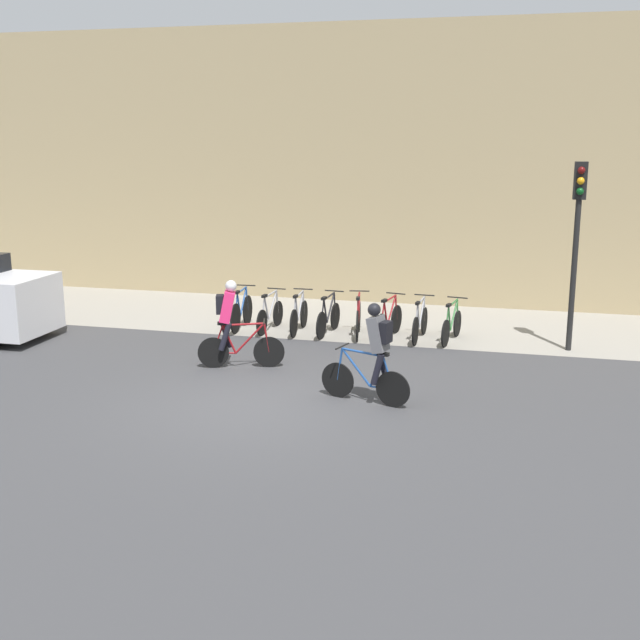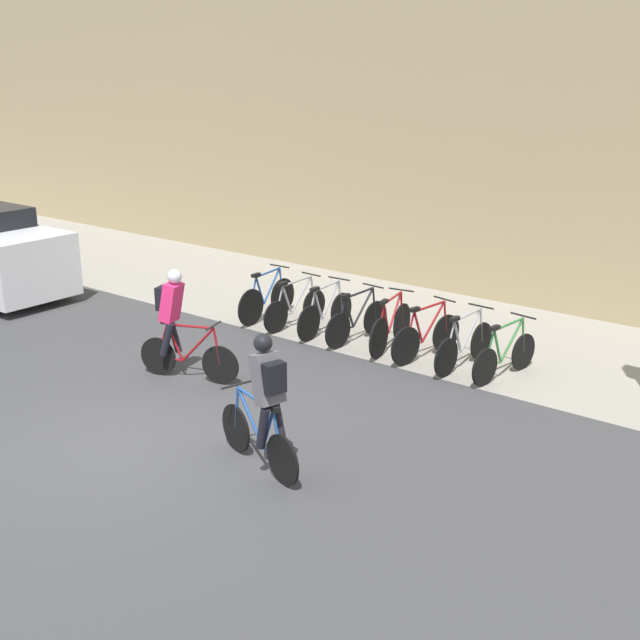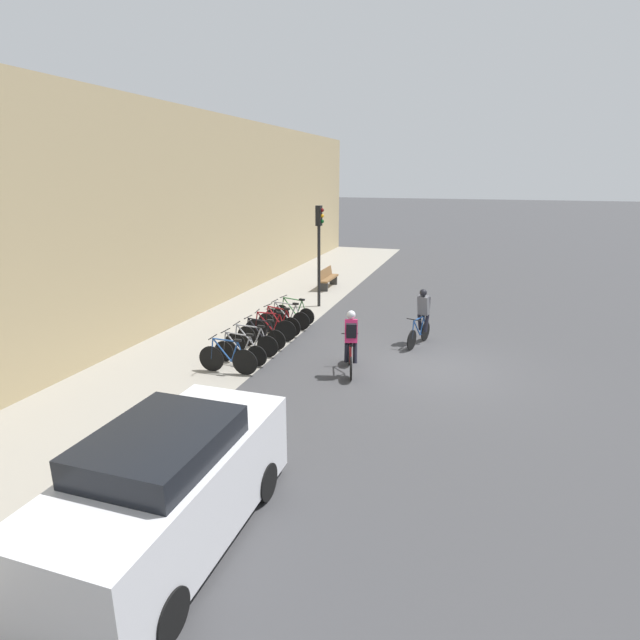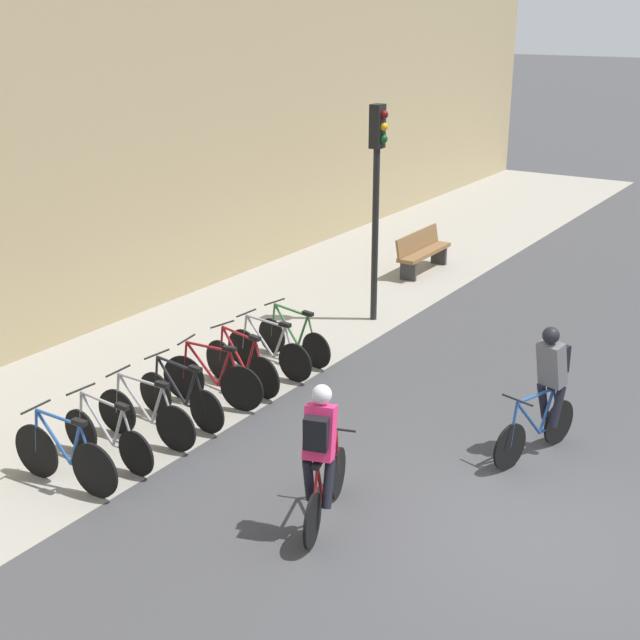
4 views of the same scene
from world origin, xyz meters
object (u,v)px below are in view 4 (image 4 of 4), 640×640
Objects in this scene: parked_bike_6 at (269,351)px; parked_bike_0 at (65,456)px; parked_bike_2 at (146,415)px; traffic_light_pole at (377,175)px; parked_bike_3 at (181,398)px; parked_bike_7 at (294,339)px; parked_bike_5 at (242,365)px; cyclist_pink at (321,453)px; parked_bike_1 at (108,437)px; bench at (422,251)px; parked_bike_4 at (212,379)px; cyclist_grey at (547,386)px.

parked_bike_0 is at bearing 179.97° from parked_bike_6.
traffic_light_pole is at bearing -1.15° from parked_bike_2.
parked_bike_0 reaches higher than parked_bike_3.
parked_bike_3 is 1.03× the size of parked_bike_7.
parked_bike_5 is (3.51, -0.00, -0.02)m from parked_bike_0.
cyclist_pink reaches higher than parked_bike_5.
parked_bike_6 reaches higher than parked_bike_1.
parked_bike_3 is at bearing 0.03° from parked_bike_1.
parked_bike_6 is at bearing 0.01° from parked_bike_1.
traffic_light_pole is (6.00, -0.12, 2.33)m from parked_bike_2.
parked_bike_3 is at bearing -176.30° from bench.
parked_bike_4 is 1.03× the size of parked_bike_7.
cyclist_grey is at bearing -142.70° from bench.
parked_bike_0 is at bearing 179.97° from parked_bike_7.
cyclist_pink is 3.20m from parked_bike_2.
parked_bike_3 is at bearing 68.82° from cyclist_pink.
parked_bike_1 is (-0.20, 3.11, -0.57)m from cyclist_pink.
parked_bike_4 is 2.10m from parked_bike_7.
cyclist_pink reaches higher than parked_bike_3.
parked_bike_6 is (2.11, -0.00, 0.00)m from parked_bike_3.
parked_bike_7 is (4.91, -0.00, -0.03)m from parked_bike_0.
parked_bike_6 is at bearing -0.03° from parked_bike_0.
parked_bike_7 is at bearing 37.78° from cyclist_pink.
cyclist_pink is 1.03× the size of parked_bike_6.
parked_bike_7 is 5.86m from bench.
bench is (8.64, 0.56, 0.09)m from parked_bike_3.
parked_bike_6 is at bearing 177.85° from traffic_light_pole.
cyclist_grey is 1.05× the size of parked_bike_0.
cyclist_pink is 1.00× the size of cyclist_grey.
parked_bike_7 is (4.21, 0.00, -0.00)m from parked_bike_1.
bench is (6.73, 5.13, -0.47)m from cyclist_grey.
parked_bike_0 is at bearing -177.03° from bench.
parked_bike_0 is at bearing 179.05° from traffic_light_pole.
cyclist_grey is at bearing -83.64° from parked_bike_5.
parked_bike_5 is 0.86× the size of bench.
parked_bike_2 reaches higher than parked_bike_3.
parked_bike_1 is 1.03× the size of parked_bike_7.
cyclist_grey is 5.86m from traffic_light_pole.
parked_bike_2 is 0.42× the size of traffic_light_pole.
parked_bike_1 is 10.06m from bench.
cyclist_grey reaches higher than parked_bike_0.
parked_bike_3 is (-1.91, 4.57, -0.56)m from cyclist_grey.
parked_bike_2 is 9.36m from bench.
bench is at bearing 2.97° from parked_bike_0.
parked_bike_4 is at bearing -0.00° from parked_bike_0.
parked_bike_4 reaches higher than parked_bike_2.
bench is (9.34, 0.56, 0.08)m from parked_bike_2.
cyclist_grey reaches higher than parked_bike_2.
parked_bike_0 is 7.75m from traffic_light_pole.
parked_bike_6 is 3.95m from traffic_light_pole.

